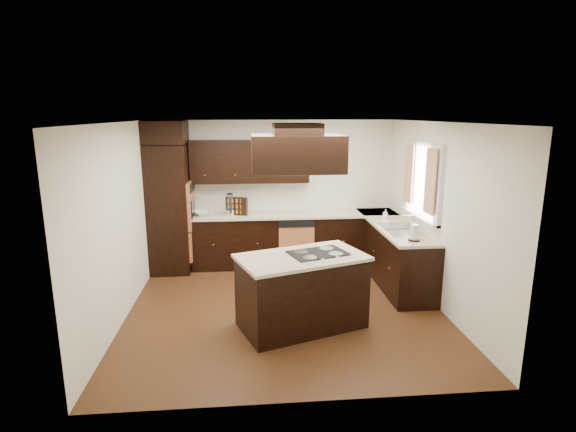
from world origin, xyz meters
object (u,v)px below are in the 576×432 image
object	(u,v)px
oven_column	(170,209)
island	(302,293)
range_hood	(297,153)
spice_rack	(237,206)

from	to	relation	value
oven_column	island	world-z (taller)	oven_column
oven_column	range_hood	size ratio (longest dim) A/B	2.02
oven_column	range_hood	world-z (taller)	range_hood
oven_column	spice_rack	distance (m)	1.11
island	range_hood	distance (m)	1.72
range_hood	island	bearing A→B (deg)	-21.24
island	spice_rack	size ratio (longest dim) A/B	4.00
oven_column	range_hood	xyz separation A→B (m)	(1.88, -2.25, 1.10)
spice_rack	oven_column	bearing A→B (deg)	-159.29
island	spice_rack	world-z (taller)	spice_rack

